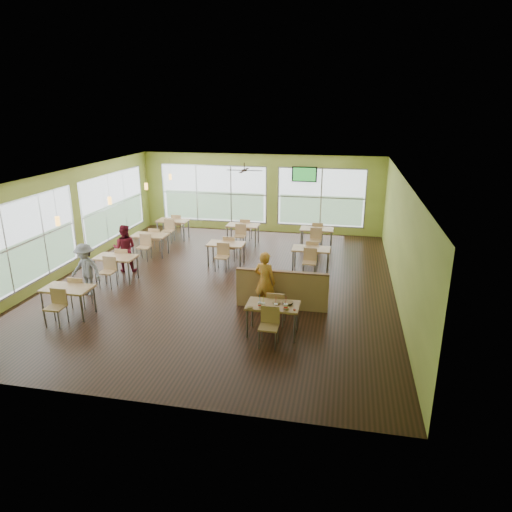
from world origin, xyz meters
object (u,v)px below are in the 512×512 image
food_basket (288,303)px  main_table (273,309)px  half_wall_divider (282,290)px  man_plaid (265,282)px

food_basket → main_table: bearing=-165.2°
half_wall_divider → man_plaid: bearing=-154.3°
half_wall_divider → food_basket: 1.43m
man_plaid → food_basket: (0.74, -1.16, -0.01)m
main_table → food_basket: main_table is taller
main_table → half_wall_divider: 1.45m
main_table → food_basket: size_ratio=5.78×
main_table → food_basket: (0.33, 0.09, 0.15)m
main_table → man_plaid: (-0.41, 1.25, 0.16)m
half_wall_divider → food_basket: (0.33, -1.36, 0.26)m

